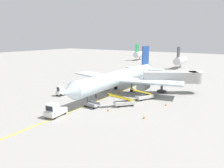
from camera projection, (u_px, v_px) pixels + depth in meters
name	position (u px, v px, depth m)	size (l,w,h in m)	color
ground_plane	(83.00, 105.00, 40.61)	(300.00, 300.00, 0.00)	gray
taxi_line_yellow	(101.00, 99.00, 44.42)	(0.30, 80.00, 0.01)	yellow
airliner	(120.00, 77.00, 49.84)	(28.61, 35.22, 10.10)	silver
jet_bridge	(176.00, 77.00, 49.09)	(12.17, 8.97, 4.85)	beige
pushback_tug	(55.00, 110.00, 34.70)	(2.29, 3.79, 2.20)	silver
baggage_tug_near_wing	(61.00, 91.00, 47.21)	(1.65, 2.56, 2.10)	silver
belt_loader_forward_hold	(124.00, 102.00, 40.01)	(4.21, 4.61, 2.59)	silver
belt_loader_aft_hold	(144.00, 96.00, 44.14)	(3.36, 5.03, 2.59)	silver
baggage_cart_loaded	(92.00, 105.00, 39.39)	(3.80, 1.74, 0.94)	#A5A5A8
ground_crew_marshaller	(96.00, 94.00, 45.36)	(0.36, 0.24, 1.70)	#26262D
safety_cone_nose_left	(144.00, 117.00, 33.90)	(0.36, 0.36, 0.44)	orange
safety_cone_nose_right	(84.00, 87.00, 53.98)	(0.36, 0.36, 0.44)	orange
safety_cone_wingtip_left	(108.00, 110.00, 37.37)	(0.36, 0.36, 0.44)	orange
safety_cone_wingtip_right	(166.00, 104.00, 40.35)	(0.36, 0.36, 0.44)	orange
safety_cone_tail_area	(120.00, 92.00, 49.11)	(0.36, 0.36, 0.44)	orange
distant_aircraft_far_left	(140.00, 54.00, 120.04)	(3.00, 10.10, 8.80)	silver
distant_aircraft_mid_left	(180.00, 60.00, 88.73)	(3.00, 10.10, 8.80)	silver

